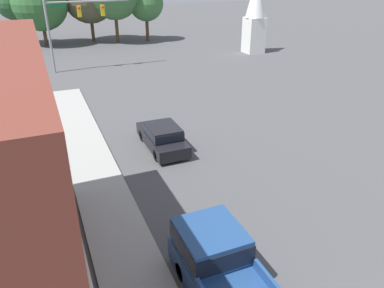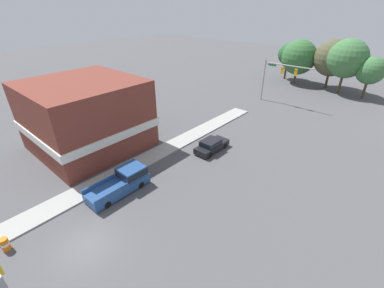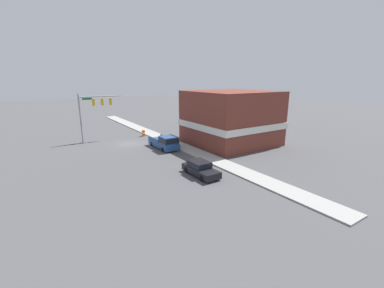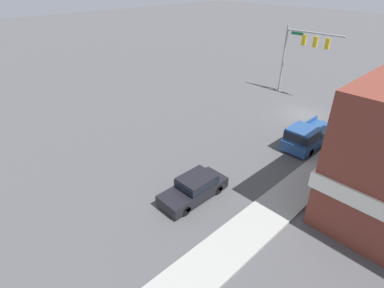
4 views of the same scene
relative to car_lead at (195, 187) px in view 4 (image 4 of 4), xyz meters
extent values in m
plane|color=#4C4C4F|center=(1.52, -16.62, -0.77)|extent=(200.00, 200.00, 0.00)
cube|color=#9E9E99|center=(-4.18, -16.62, -0.70)|extent=(2.40, 60.00, 0.14)
cylinder|color=gray|center=(7.32, -21.34, 2.97)|extent=(0.22, 0.22, 7.46)
cylinder|color=gray|center=(4.13, -21.34, 6.20)|extent=(6.39, 0.18, 0.18)
cube|color=gold|center=(5.22, -21.34, 5.33)|extent=(0.36, 0.36, 1.05)
sphere|color=red|center=(5.22, -21.54, 5.65)|extent=(0.22, 0.22, 0.22)
cube|color=gold|center=(3.93, -21.34, 5.33)|extent=(0.36, 0.36, 1.05)
sphere|color=red|center=(3.93, -21.54, 5.65)|extent=(0.22, 0.22, 0.22)
cube|color=gold|center=(2.63, -21.34, 5.33)|extent=(0.36, 0.36, 1.05)
sphere|color=red|center=(2.63, -21.54, 5.65)|extent=(0.22, 0.22, 0.22)
cube|color=#196B38|center=(6.12, -21.34, 5.91)|extent=(1.40, 0.04, 0.30)
cylinder|color=black|center=(-0.81, 1.52, -0.44)|extent=(0.22, 0.66, 0.66)
cylinder|color=black|center=(0.81, 1.52, -0.44)|extent=(0.22, 0.66, 0.66)
cylinder|color=black|center=(-0.81, -1.31, -0.44)|extent=(0.22, 0.66, 0.66)
cylinder|color=black|center=(0.81, -1.31, -0.44)|extent=(0.22, 0.66, 0.66)
cube|color=black|center=(0.00, 0.11, -0.24)|extent=(1.83, 4.57, 0.68)
cube|color=black|center=(0.00, -0.17, 0.40)|extent=(1.69, 2.19, 0.61)
cube|color=black|center=(0.00, -0.17, 0.40)|extent=(1.70, 2.28, 0.43)
cylinder|color=black|center=(-2.67, -9.84, -0.44)|extent=(0.22, 0.66, 0.66)
cylinder|color=black|center=(-0.76, -9.84, -0.44)|extent=(0.22, 0.66, 0.66)
cylinder|color=black|center=(-2.67, -13.42, -0.44)|extent=(0.22, 0.66, 0.66)
cylinder|color=black|center=(-0.76, -13.42, -0.44)|extent=(0.22, 0.66, 0.66)
cube|color=navy|center=(-1.72, -11.63, -0.16)|extent=(2.13, 5.77, 0.85)
cube|color=navy|center=(-1.72, -10.04, 0.74)|extent=(2.02, 2.19, 0.95)
cube|color=black|center=(-1.72, -10.04, 0.74)|extent=(2.05, 2.28, 0.66)
cube|color=navy|center=(-2.72, -12.88, 0.44)|extent=(0.12, 3.28, 0.35)
cube|color=navy|center=(-0.71, -12.88, 0.44)|extent=(0.12, 3.28, 0.35)
cylinder|color=orange|center=(-2.38, -20.50, -0.25)|extent=(0.55, 0.55, 1.04)
cylinder|color=white|center=(-2.38, -20.50, -0.20)|extent=(0.57, 0.57, 0.19)
camera|label=1|loc=(-6.07, -18.78, 9.00)|focal=35.00mm
camera|label=2|loc=(15.54, -21.03, 14.58)|focal=24.00mm
camera|label=3|loc=(14.31, 20.33, 8.94)|focal=24.00mm
camera|label=4|loc=(-10.64, 10.38, 11.65)|focal=28.00mm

